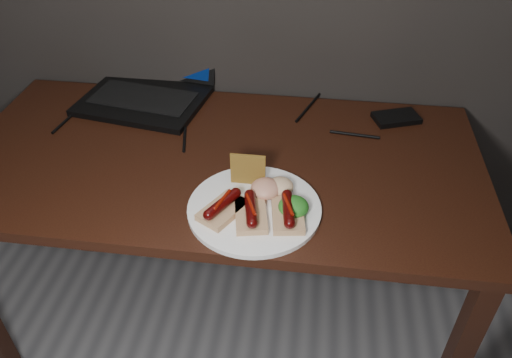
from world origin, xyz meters
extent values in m
cube|color=black|center=(0.00, 1.38, 0.73)|extent=(1.40, 0.70, 0.03)
cube|color=black|center=(-0.65, 1.68, 0.36)|extent=(0.05, 0.05, 0.72)
cube|color=black|center=(0.65, 1.68, 0.36)|extent=(0.05, 0.05, 0.72)
cube|color=black|center=(-0.29, 1.63, 0.76)|extent=(0.41, 0.33, 0.02)
cube|color=black|center=(-0.29, 1.63, 0.77)|extent=(0.33, 0.20, 0.00)
cube|color=black|center=(-0.26, 1.81, 0.88)|extent=(0.38, 0.15, 0.23)
cube|color=#071E47|center=(-0.26, 1.81, 0.88)|extent=(0.34, 0.13, 0.20)
cube|color=black|center=(0.49, 1.63, 0.76)|extent=(0.15, 0.12, 0.02)
cylinder|color=black|center=(-0.12, 1.47, 0.75)|extent=(0.05, 0.18, 0.01)
cylinder|color=black|center=(0.23, 1.68, 0.75)|extent=(0.08, 0.21, 0.01)
cylinder|color=black|center=(0.36, 1.53, 0.75)|extent=(0.14, 0.02, 0.01)
cylinder|color=black|center=(-0.48, 1.52, 0.75)|extent=(0.04, 0.20, 0.01)
cylinder|color=white|center=(0.12, 1.18, 0.76)|extent=(0.39, 0.39, 0.01)
cube|color=tan|center=(0.05, 1.15, 0.77)|extent=(0.12, 0.13, 0.02)
cylinder|color=#480604|center=(0.05, 1.15, 0.79)|extent=(0.07, 0.09, 0.02)
sphere|color=#480604|center=(0.03, 1.11, 0.79)|extent=(0.03, 0.02, 0.02)
sphere|color=#480604|center=(0.08, 1.19, 0.79)|extent=(0.02, 0.02, 0.02)
cylinder|color=#6B0F05|center=(0.05, 1.15, 0.80)|extent=(0.03, 0.07, 0.01)
cube|color=tan|center=(0.12, 1.14, 0.77)|extent=(0.09, 0.13, 0.02)
cylinder|color=#480604|center=(0.12, 1.14, 0.79)|extent=(0.04, 0.10, 0.02)
sphere|color=#480604|center=(0.13, 1.09, 0.79)|extent=(0.03, 0.02, 0.02)
sphere|color=#480604|center=(0.11, 1.19, 0.79)|extent=(0.02, 0.02, 0.02)
cylinder|color=#6B0F05|center=(0.12, 1.14, 0.80)|extent=(0.03, 0.07, 0.01)
cube|color=tan|center=(0.20, 1.15, 0.77)|extent=(0.09, 0.12, 0.02)
cylinder|color=#480604|center=(0.20, 1.15, 0.79)|extent=(0.04, 0.10, 0.02)
sphere|color=#480604|center=(0.21, 1.10, 0.79)|extent=(0.03, 0.02, 0.02)
sphere|color=#480604|center=(0.20, 1.20, 0.79)|extent=(0.03, 0.02, 0.02)
cylinder|color=#6B0F05|center=(0.20, 1.15, 0.80)|extent=(0.03, 0.07, 0.01)
cube|color=#A47B2D|center=(0.10, 1.26, 0.80)|extent=(0.09, 0.01, 0.08)
ellipsoid|color=#105216|center=(0.21, 1.17, 0.78)|extent=(0.07, 0.07, 0.04)
ellipsoid|color=#A31016|center=(0.14, 1.22, 0.78)|extent=(0.07, 0.07, 0.04)
ellipsoid|color=beige|center=(0.18, 1.24, 0.78)|extent=(0.06, 0.06, 0.04)
camera|label=1|loc=(0.24, 0.32, 1.54)|focal=35.00mm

